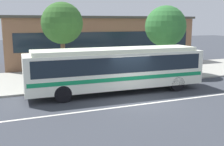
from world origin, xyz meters
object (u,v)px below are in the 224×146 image
Objects in this scene: street_tree_near_stop at (62,24)px; pedestrian_waiting_near_sign at (112,69)px; transit_bus at (117,67)px; pedestrian_walking_along_curb at (40,71)px; street_tree_mid_block at (166,27)px; pedestrian_standing_by_tree at (134,69)px.

pedestrian_waiting_near_sign is at bearing -29.57° from street_tree_near_stop.
street_tree_near_stop is (-2.60, 4.29, 2.74)m from transit_bus.
transit_bus is at bearing -105.05° from pedestrian_waiting_near_sign.
pedestrian_walking_along_curb is 11.13m from street_tree_mid_block.
pedestrian_walking_along_curb is at bearing -156.24° from street_tree_near_stop.
pedestrian_walking_along_curb is (-5.13, 1.03, 0.01)m from pedestrian_waiting_near_sign.
pedestrian_waiting_near_sign is 4.99m from street_tree_near_stop.
transit_bus is at bearing -37.72° from pedestrian_walking_along_curb.
pedestrian_walking_along_curb is at bearing 142.28° from transit_bus.
pedestrian_standing_by_tree is (6.70, -1.48, -0.02)m from pedestrian_walking_along_curb.
pedestrian_walking_along_curb is 3.87m from street_tree_near_stop.
street_tree_near_stop is 1.01× the size of street_tree_mid_block.
pedestrian_standing_by_tree is (1.57, -0.45, -0.02)m from pedestrian_waiting_near_sign.
street_tree_near_stop is at bearing 121.29° from transit_bus.
pedestrian_waiting_near_sign is at bearing -11.30° from pedestrian_walking_along_curb.
pedestrian_walking_along_curb is at bearing 167.59° from pedestrian_standing_by_tree.
pedestrian_waiting_near_sign is 0.30× the size of street_tree_mid_block.
pedestrian_standing_by_tree is at bearing -25.44° from street_tree_near_stop.
street_tree_mid_block is (8.82, -0.15, -0.28)m from street_tree_near_stop.
pedestrian_walking_along_curb is 1.02× the size of pedestrian_standing_by_tree.
transit_bus is 1.97× the size of street_tree_near_stop.
street_tree_mid_block is (3.99, 2.15, 3.03)m from pedestrian_standing_by_tree.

